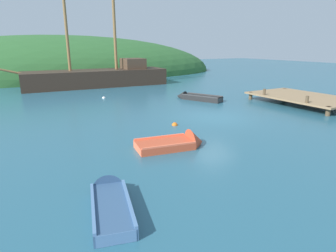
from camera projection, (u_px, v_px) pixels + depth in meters
name	position (u px, v px, depth m)	size (l,w,h in m)	color
ground_plane	(214.00, 117.00, 17.25)	(120.00, 120.00, 0.00)	#285B70
dock	(303.00, 97.00, 21.07)	(4.71, 7.12, 1.63)	#937551
shore_hill	(62.00, 76.00, 40.24)	(48.58, 19.65, 11.08)	#2D602D
sailing_ship	(99.00, 80.00, 30.13)	(17.26, 4.50, 12.97)	#38281E
rowboat_outer_right	(110.00, 202.00, 7.76)	(1.66, 3.16, 0.93)	#335175
rowboat_far	(196.00, 98.00, 22.69)	(2.53, 3.94, 0.92)	black
rowboat_center	(177.00, 145.00, 12.21)	(3.12, 1.72, 1.23)	#C64C2D
buoy_white	(104.00, 98.00, 23.39)	(0.28, 0.28, 0.28)	white
buoy_orange	(175.00, 125.00, 15.50)	(0.32, 0.32, 0.32)	orange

